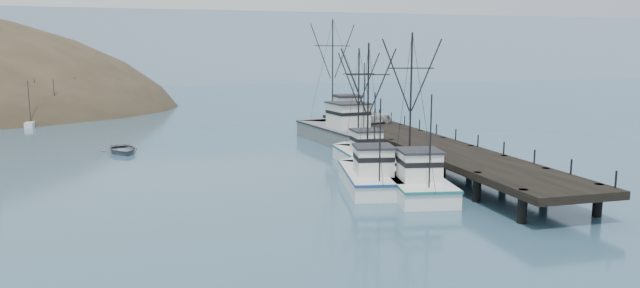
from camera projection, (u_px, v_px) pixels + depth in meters
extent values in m
plane|color=#32566F|center=(314.00, 219.00, 33.93)|extent=(400.00, 400.00, 0.00)
cube|color=black|center=(417.00, 141.00, 52.51)|extent=(6.00, 44.00, 0.50)
cylinder|color=black|center=(522.00, 206.00, 32.90)|extent=(0.56, 0.56, 2.00)
cylinder|color=black|center=(598.00, 200.00, 34.23)|extent=(0.56, 0.56, 2.00)
cylinder|color=black|center=(477.00, 187.00, 37.66)|extent=(0.56, 0.56, 2.00)
cylinder|color=black|center=(545.00, 182.00, 39.00)|extent=(0.56, 0.56, 2.00)
cylinder|color=black|center=(442.00, 172.00, 42.43)|extent=(0.56, 0.56, 2.00)
cylinder|color=black|center=(503.00, 168.00, 43.77)|extent=(0.56, 0.56, 2.00)
cylinder|color=black|center=(414.00, 160.00, 47.20)|extent=(0.56, 0.56, 2.00)
cylinder|color=black|center=(470.00, 157.00, 48.54)|extent=(0.56, 0.56, 2.00)
cylinder|color=black|center=(391.00, 150.00, 51.96)|extent=(0.56, 0.56, 2.00)
cylinder|color=black|center=(443.00, 148.00, 53.30)|extent=(0.56, 0.56, 2.00)
cylinder|color=black|center=(372.00, 142.00, 56.73)|extent=(0.56, 0.56, 2.00)
cylinder|color=black|center=(420.00, 140.00, 58.07)|extent=(0.56, 0.56, 2.00)
cylinder|color=black|center=(356.00, 135.00, 61.50)|extent=(0.56, 0.56, 2.00)
cylinder|color=black|center=(401.00, 134.00, 62.84)|extent=(0.56, 0.56, 2.00)
cylinder|color=black|center=(342.00, 129.00, 66.26)|extent=(0.56, 0.56, 2.00)
cylinder|color=black|center=(384.00, 128.00, 67.60)|extent=(0.56, 0.56, 2.00)
cylinder|color=black|center=(330.00, 124.00, 71.03)|extent=(0.56, 0.56, 2.00)
cylinder|color=black|center=(369.00, 123.00, 72.37)|extent=(0.56, 0.56, 2.00)
cube|color=#9EB2C6|center=(220.00, 82.00, 198.58)|extent=(360.00, 40.00, 26.00)
cube|color=silver|center=(72.00, 82.00, 200.00)|extent=(180.00, 25.00, 18.00)
cube|color=white|center=(56.00, 121.00, 80.59)|extent=(1.00, 3.50, 0.90)
cylinder|color=black|center=(55.00, 100.00, 80.14)|extent=(0.08, 0.08, 6.00)
cube|color=white|center=(37.00, 121.00, 80.42)|extent=(1.00, 3.50, 0.90)
cylinder|color=black|center=(36.00, 101.00, 79.97)|extent=(0.08, 0.08, 6.00)
cube|color=white|center=(31.00, 125.00, 76.11)|extent=(1.00, 3.50, 0.90)
cylinder|color=black|center=(29.00, 103.00, 75.65)|extent=(0.08, 0.08, 6.00)
cube|color=white|center=(82.00, 114.00, 89.12)|extent=(1.00, 3.50, 0.90)
cylinder|color=black|center=(81.00, 96.00, 88.67)|extent=(0.08, 0.08, 6.00)
cube|color=white|center=(77.00, 117.00, 85.47)|extent=(1.00, 3.50, 0.90)
cylinder|color=black|center=(76.00, 98.00, 85.01)|extent=(0.08, 0.08, 6.00)
cube|color=white|center=(414.00, 187.00, 40.11)|extent=(5.14, 9.86, 1.60)
cube|color=white|center=(398.00, 173.00, 44.72)|extent=(3.62, 3.62, 1.60)
cube|color=#1A656B|center=(414.00, 177.00, 40.00)|extent=(5.25, 10.11, 0.18)
cube|color=silver|center=(419.00, 166.00, 38.65)|extent=(2.96, 3.03, 1.90)
cube|color=#26262B|center=(420.00, 151.00, 38.49)|extent=(3.22, 3.30, 0.16)
cylinder|color=black|center=(411.00, 103.00, 40.62)|extent=(0.14, 0.14, 9.94)
cylinder|color=black|center=(430.00, 142.00, 35.97)|extent=(0.10, 0.10, 5.96)
cube|color=white|center=(370.00, 181.00, 41.76)|extent=(5.08, 9.40, 1.60)
cube|color=white|center=(361.00, 169.00, 46.15)|extent=(3.54, 3.54, 1.60)
cube|color=navy|center=(370.00, 172.00, 41.65)|extent=(5.19, 9.64, 0.18)
cube|color=silver|center=(373.00, 161.00, 40.36)|extent=(2.91, 2.91, 1.90)
cube|color=#26262B|center=(374.00, 147.00, 40.20)|extent=(3.16, 3.17, 0.16)
cylinder|color=black|center=(368.00, 106.00, 42.26)|extent=(0.14, 0.14, 9.25)
cylinder|color=black|center=(380.00, 140.00, 37.83)|extent=(0.10, 0.10, 5.55)
cube|color=white|center=(362.00, 160.00, 50.19)|extent=(3.47, 8.46, 1.60)
cube|color=white|center=(349.00, 152.00, 54.21)|extent=(3.22, 3.22, 1.60)
cube|color=navy|center=(362.00, 152.00, 50.08)|extent=(3.54, 8.68, 0.18)
cube|color=silver|center=(366.00, 142.00, 48.89)|extent=(2.32, 2.43, 1.90)
cube|color=#26262B|center=(366.00, 130.00, 48.72)|extent=(2.52, 2.65, 0.16)
cylinder|color=black|center=(359.00, 99.00, 50.60)|extent=(0.14, 0.14, 8.94)
cylinder|color=black|center=(375.00, 125.00, 46.55)|extent=(0.10, 0.10, 5.36)
cube|color=slate|center=(341.00, 136.00, 62.66)|extent=(6.87, 14.57, 2.20)
cube|color=slate|center=(316.00, 128.00, 69.00)|extent=(4.81, 4.81, 2.20)
cube|color=black|center=(341.00, 127.00, 62.50)|extent=(7.02, 14.94, 0.18)
cube|color=silver|center=(348.00, 116.00, 60.66)|extent=(3.95, 4.41, 2.60)
cube|color=#26262B|center=(348.00, 103.00, 60.44)|extent=(4.29, 4.81, 0.16)
cylinder|color=black|center=(333.00, 72.00, 63.52)|extent=(0.14, 0.14, 11.62)
cylinder|color=black|center=(364.00, 98.00, 57.06)|extent=(0.10, 0.10, 6.97)
cube|color=silver|center=(347.00, 107.00, 69.18)|extent=(2.80, 3.00, 2.50)
cube|color=#26262B|center=(347.00, 96.00, 68.96)|extent=(3.00, 3.20, 0.30)
imported|color=silver|center=(368.00, 116.00, 63.40)|extent=(6.50, 4.77, 1.64)
imported|color=slate|center=(123.00, 153.00, 56.46)|extent=(4.77, 5.81, 1.05)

